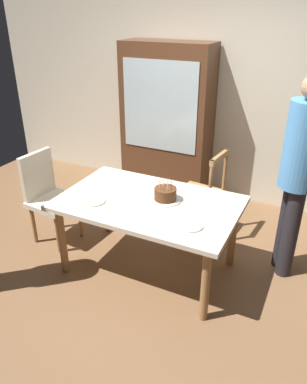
{
  "coord_description": "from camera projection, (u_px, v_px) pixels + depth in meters",
  "views": [
    {
      "loc": [
        1.31,
        -2.56,
        2.26
      ],
      "look_at": [
        0.05,
        0.0,
        0.82
      ],
      "focal_mm": 34.73,
      "sensor_mm": 36.0,
      "label": 1
    }
  ],
  "objects": [
    {
      "name": "ground",
      "position": [
        149.0,
        267.0,
        3.58
      ],
      "size": [
        6.4,
        6.4,
        0.0
      ],
      "primitive_type": "plane",
      "color": "brown"
    },
    {
      "name": "back_wall",
      "position": [
        217.0,
        94.0,
        4.48
      ],
      "size": [
        6.4,
        0.1,
        2.6
      ],
      "primitive_type": "cube",
      "color": "beige",
      "rests_on": "ground"
    },
    {
      "name": "dining_table",
      "position": [
        148.0,
        209.0,
        3.3
      ],
      "size": [
        1.57,
        0.98,
        0.72
      ],
      "color": "beige",
      "rests_on": "ground"
    },
    {
      "name": "birthday_cake",
      "position": [
        165.0,
        195.0,
        3.25
      ],
      "size": [
        0.28,
        0.28,
        0.18
      ],
      "color": "silver",
      "rests_on": "dining_table"
    },
    {
      "name": "plate_near_celebrant",
      "position": [
        93.0,
        201.0,
        3.25
      ],
      "size": [
        0.22,
        0.22,
        0.01
      ],
      "primitive_type": "cylinder",
      "color": "silver",
      "rests_on": "dining_table"
    },
    {
      "name": "plate_far_side",
      "position": [
        152.0,
        189.0,
        3.46
      ],
      "size": [
        0.22,
        0.22,
        0.01
      ],
      "primitive_type": "cylinder",
      "color": "silver",
      "rests_on": "dining_table"
    },
    {
      "name": "plate_near_guest",
      "position": [
        189.0,
        225.0,
        2.89
      ],
      "size": [
        0.22,
        0.22,
        0.01
      ],
      "primitive_type": "cylinder",
      "color": "silver",
      "rests_on": "dining_table"
    },
    {
      "name": "fork_near_celebrant",
      "position": [
        78.0,
        197.0,
        3.31
      ],
      "size": [
        0.18,
        0.05,
        0.01
      ],
      "primitive_type": "cube",
      "rotation": [
        0.0,
        0.0,
        0.17
      ],
      "color": "silver",
      "rests_on": "dining_table"
    },
    {
      "name": "fork_far_side",
      "position": [
        136.0,
        186.0,
        3.52
      ],
      "size": [
        0.18,
        0.03,
        0.01
      ],
      "primitive_type": "cube",
      "rotation": [
        0.0,
        0.0,
        0.1
      ],
      "color": "silver",
      "rests_on": "dining_table"
    },
    {
      "name": "chair_spindle_back",
      "position": [
        201.0,
        195.0,
        3.94
      ],
      "size": [
        0.49,
        0.49,
        0.95
      ],
      "color": "#9E7042",
      "rests_on": "ground"
    },
    {
      "name": "chair_upholstered",
      "position": [
        47.0,
        193.0,
        3.82
      ],
      "size": [
        0.48,
        0.48,
        0.95
      ],
      "color": "beige",
      "rests_on": "ground"
    },
    {
      "name": "person_guest",
      "position": [
        299.0,
        169.0,
        3.09
      ],
      "size": [
        0.32,
        0.32,
        1.81
      ],
      "color": "#262328",
      "rests_on": "ground"
    },
    {
      "name": "china_cabinet",
      "position": [
        167.0,
        123.0,
        4.61
      ],
      "size": [
        1.1,
        0.45,
        1.9
      ],
      "color": "#56331E",
      "rests_on": "ground"
    }
  ]
}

